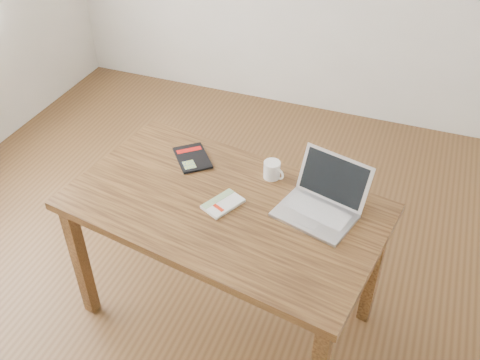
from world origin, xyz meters
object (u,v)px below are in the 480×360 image
(coffee_mug, at_px, (272,170))
(desk, at_px, (225,219))
(white_guidebook, at_px, (223,204))
(laptop, at_px, (322,202))
(black_guidebook, at_px, (192,158))

(coffee_mug, bearing_deg, desk, -93.10)
(desk, bearing_deg, white_guidebook, -89.17)
(desk, relative_size, laptop, 3.81)
(black_guidebook, bearing_deg, coffee_mug, -40.55)
(black_guidebook, height_order, coffee_mug, coffee_mug)
(coffee_mug, bearing_deg, white_guidebook, -92.32)
(desk, xyz_separation_m, coffee_mug, (0.14, 0.25, 0.13))
(white_guidebook, relative_size, black_guidebook, 0.78)
(white_guidebook, height_order, coffee_mug, coffee_mug)
(desk, height_order, black_guidebook, black_guidebook)
(black_guidebook, relative_size, coffee_mug, 2.40)
(desk, height_order, white_guidebook, white_guidebook)
(desk, relative_size, black_guidebook, 5.71)
(black_guidebook, bearing_deg, desk, -83.42)
(white_guidebook, xyz_separation_m, coffee_mug, (0.14, 0.26, 0.04))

